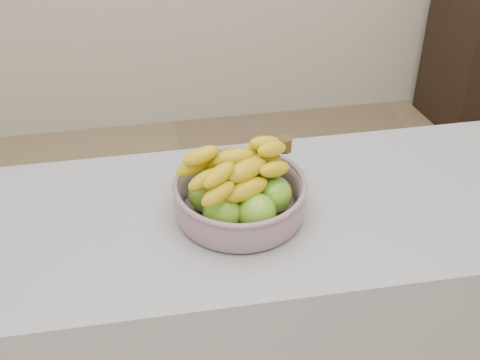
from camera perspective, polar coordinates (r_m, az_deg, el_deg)
The scene contains 2 objects.
counter at distance 1.94m, azimuth -0.88°, elevation -13.23°, with size 2.00×0.60×0.90m, color #95949C.
fruit_bowl at distance 1.59m, azimuth -0.02°, elevation -1.17°, with size 0.32×0.32×0.18m.
Camera 1 is at (-0.19, -1.17, 1.93)m, focal length 50.00 mm.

